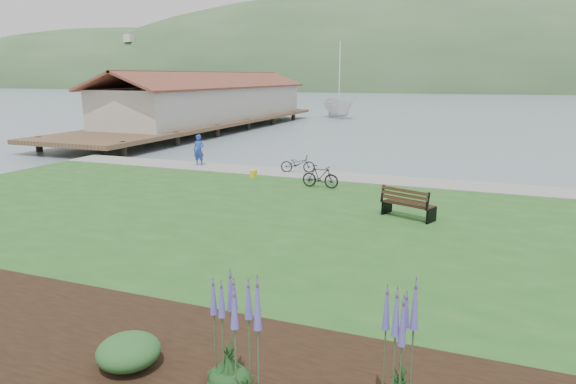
{
  "coord_description": "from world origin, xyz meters",
  "views": [
    {
      "loc": [
        4.89,
        -15.97,
        5.04
      ],
      "look_at": [
        -1.14,
        -0.67,
        1.3
      ],
      "focal_mm": 32.0,
      "sensor_mm": 36.0,
      "label": 1
    }
  ],
  "objects_px": {
    "bicycle_a": "(298,164)",
    "sailboat": "(339,118)",
    "park_bench": "(407,203)",
    "person": "(199,148)"
  },
  "relations": [
    {
      "from": "park_bench",
      "to": "bicycle_a",
      "type": "relative_size",
      "value": 1.12
    },
    {
      "from": "bicycle_a",
      "to": "sailboat",
      "type": "xyz_separation_m",
      "value": [
        -8.71,
        37.64,
        -0.84
      ]
    },
    {
      "from": "park_bench",
      "to": "sailboat",
      "type": "xyz_separation_m",
      "value": [
        -14.97,
        44.07,
        -0.93
      ]
    },
    {
      "from": "sailboat",
      "to": "bicycle_a",
      "type": "bearing_deg",
      "value": -119.36
    },
    {
      "from": "person",
      "to": "bicycle_a",
      "type": "xyz_separation_m",
      "value": [
        5.52,
        0.06,
        -0.53
      ]
    },
    {
      "from": "bicycle_a",
      "to": "sailboat",
      "type": "bearing_deg",
      "value": -2.14
    },
    {
      "from": "person",
      "to": "sailboat",
      "type": "height_order",
      "value": "sailboat"
    },
    {
      "from": "person",
      "to": "park_bench",
      "type": "bearing_deg",
      "value": -31.42
    },
    {
      "from": "person",
      "to": "bicycle_a",
      "type": "height_order",
      "value": "person"
    },
    {
      "from": "sailboat",
      "to": "park_bench",
      "type": "bearing_deg",
      "value": -113.64
    }
  ]
}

